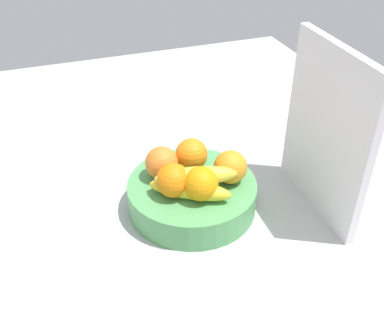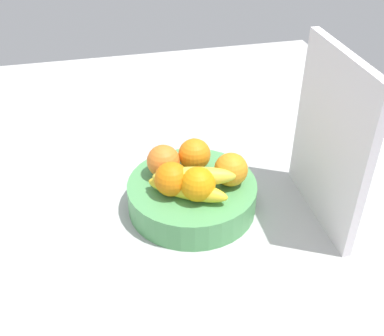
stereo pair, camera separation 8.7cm
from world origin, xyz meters
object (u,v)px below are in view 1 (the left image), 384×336
Objects in this scene: orange_center at (173,180)px; orange_back_left at (201,184)px; fruit_bowl at (192,195)px; orange_back_right at (230,167)px; cutting_board at (327,133)px; orange_front_left at (191,154)px; banana_bunch at (194,183)px; orange_front_right at (162,163)px.

orange_center and orange_back_left have the same top height.
orange_center is at bearing -121.25° from orange_back_left.
orange_back_right is at bearing 77.06° from fruit_bowl.
cutting_board is (7.61, 26.09, 14.77)cm from fruit_bowl.
orange_front_left is at bearing 161.38° from fruit_bowl.
orange_front_left is 0.39× the size of banana_bunch.
orange_back_right reaches higher than fruit_bowl.
fruit_bowl is 3.89× the size of orange_center.
orange_front_right is 14.58cm from orange_back_right.
cutting_board is (12.12, 31.32, 7.98)cm from orange_front_right.
orange_front_left is (-5.46, 1.84, 6.79)cm from fruit_bowl.
fruit_bowl is at bearing -18.62° from orange_front_left.
orange_back_left is at bearing -93.79° from cutting_board.
orange_back_right is 0.20× the size of cutting_board.
cutting_board reaches higher than orange_center.
banana_bunch is at bearing -143.55° from orange_back_left.
orange_back_right is at bearing -106.03° from cutting_board.
cutting_board is (13.06, 24.25, 7.98)cm from orange_front_left.
orange_front_right is at bearing -152.96° from banana_bunch.
orange_front_left is at bearing 170.12° from orange_back_left.
banana_bunch is 28.62cm from cutting_board.
orange_front_right is (-4.51, -5.23, 6.79)cm from fruit_bowl.
orange_front_right is 10.96cm from orange_back_left.
orange_front_right and orange_back_left have the same top height.
orange_center is at bearing -98.26° from cutting_board.
orange_back_left is at bearing 36.45° from banana_bunch.
orange_back_left reaches higher than banana_bunch.
orange_front_right is 9.34cm from banana_bunch.
orange_back_right is 0.39× the size of banana_bunch.
orange_front_right is at bearing -176.34° from orange_center.
orange_front_right is 34.52cm from cutting_board.
orange_back_right is 9.13cm from banana_bunch.
orange_back_left is at bearing 28.46° from orange_front_right.
orange_back_right is (1.82, 7.91, 6.79)cm from fruit_bowl.
orange_back_left is at bearing -67.28° from orange_back_right.
orange_front_left and orange_back_right have the same top height.
cutting_board is (3.81, 27.08, 8.44)cm from banana_bunch.
fruit_bowl is at bearing -102.94° from orange_back_right.
cutting_board reaches higher than fruit_bowl.
fruit_bowl is at bearing 165.36° from banana_bunch.
cutting_board is (5.39, 30.89, 7.98)cm from orange_center.
orange_back_right is at bearing 102.54° from banana_bunch.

